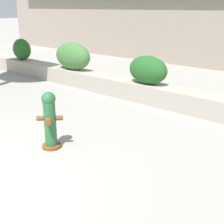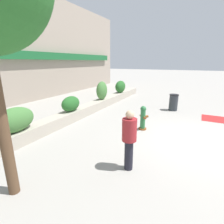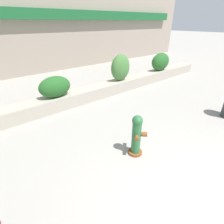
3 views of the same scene
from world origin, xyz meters
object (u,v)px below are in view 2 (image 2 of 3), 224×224
Objects in this scene: hedge_bush_3 at (102,91)px; hedge_bush_4 at (120,87)px; fire_hydrant at (143,118)px; hedge_bush_1 at (15,120)px; trash_bin at (173,102)px; hedge_bush_2 at (71,104)px; pedestrian at (129,137)px.

hedge_bush_4 is (3.02, 0.00, -0.12)m from hedge_bush_3.
hedge_bush_3 is 0.93× the size of hedge_bush_4.
hedge_bush_1 is at bearing 133.57° from fire_hydrant.
hedge_bush_3 reaches higher than trash_bin.
fire_hydrant reaches higher than trash_bin.
fire_hydrant is (-2.75, -3.66, -0.54)m from hedge_bush_3.
hedge_bush_2 is (3.05, 0.00, -0.06)m from hedge_bush_1.
trash_bin is (7.41, -4.42, -0.44)m from hedge_bush_1.
pedestrian is at bearing -144.35° from hedge_bush_3.
pedestrian reaches higher than fire_hydrant.
hedge_bush_2 is 0.68× the size of pedestrian.
hedge_bush_4 reaches higher than hedge_bush_2.
pedestrian is at bearing 178.18° from trash_bin.
hedge_bush_3 is (3.18, 0.00, 0.21)m from hedge_bush_2.
hedge_bush_2 is 3.70m from fire_hydrant.
hedge_bush_4 is (9.26, 0.00, 0.03)m from hedge_bush_1.
hedge_bush_3 reaches higher than hedge_bush_1.
hedge_bush_1 is 1.26× the size of hedge_bush_3.
hedge_bush_3 is at bearing 0.00° from hedge_bush_2.
hedge_bush_4 reaches higher than hedge_bush_1.
trash_bin is (4.36, -4.42, -0.37)m from hedge_bush_2.
hedge_bush_4 is 1.18× the size of fire_hydrant.
hedge_bush_1 is 6.24m from hedge_bush_3.
hedge_bush_2 is 3.19m from hedge_bush_3.
hedge_bush_3 reaches higher than fire_hydrant.
hedge_bush_4 is (6.21, 0.00, 0.09)m from hedge_bush_2.
hedge_bush_3 is at bearing 104.90° from trash_bin.
hedge_bush_3 is at bearing 180.00° from hedge_bush_4.
hedge_bush_1 is at bearing 180.00° from hedge_bush_4.
hedge_bush_2 is 1.09× the size of fire_hydrant.
hedge_bush_1 is at bearing 180.00° from hedge_bush_2.
hedge_bush_3 is at bearing 53.06° from fire_hydrant.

